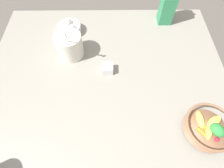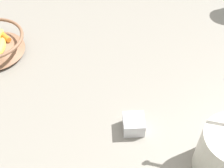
% 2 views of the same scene
% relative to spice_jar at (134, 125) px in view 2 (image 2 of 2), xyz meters
% --- Properties ---
extents(ground_plane, '(6.00, 6.00, 0.00)m').
position_rel_spice_jar_xyz_m(ground_plane, '(-0.01, -0.12, -0.06)').
color(ground_plane, '#4C4742').
extents(countertop, '(1.17, 1.17, 0.05)m').
position_rel_spice_jar_xyz_m(countertop, '(-0.01, -0.12, -0.04)').
color(countertop, gray).
rests_on(countertop, ground_plane).
extents(spice_jar, '(0.05, 0.05, 0.04)m').
position_rel_spice_jar_xyz_m(spice_jar, '(0.00, 0.00, 0.00)').
color(spice_jar, silver).
rests_on(spice_jar, countertop).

